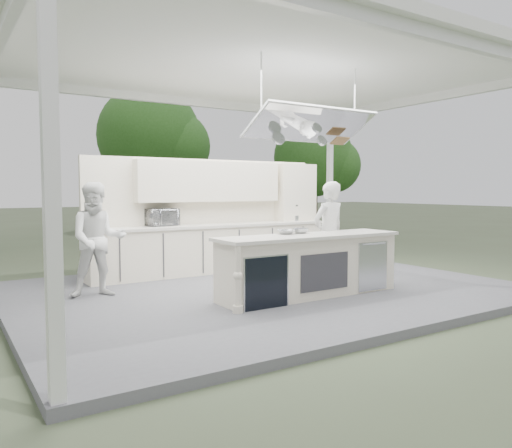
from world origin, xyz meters
TOP-DOWN VIEW (x-y plane):
  - ground at (0.00, 0.00)m, footprint 90.00×90.00m
  - stage_deck at (0.00, 0.00)m, footprint 8.00×6.00m
  - tent at (0.00, -0.01)m, footprint 8.20×6.20m
  - demo_island at (0.18, -0.91)m, footprint 3.10×0.79m
  - back_counter at (0.00, 1.90)m, footprint 5.08×0.72m
  - back_wall_unit at (0.44, 2.11)m, footprint 5.05×0.48m
  - tree_cluster at (-0.16, 9.77)m, footprint 19.55×9.40m
  - head_chef at (1.00, -0.42)m, footprint 0.68×0.48m
  - sous_chef at (-2.57, 0.82)m, footprint 0.97×0.82m
  - toaster_oven at (-1.03, 2.08)m, footprint 0.66×0.51m
  - bowl_large at (-0.08, -0.65)m, footprint 0.36×0.36m
  - bowl_small at (0.21, -0.65)m, footprint 0.29×0.29m

SIDE VIEW (x-z plane):
  - ground at x=0.00m, z-range 0.00..0.00m
  - stage_deck at x=0.00m, z-range 0.00..0.12m
  - demo_island at x=0.18m, z-range 0.12..1.07m
  - back_counter at x=0.00m, z-range 0.12..1.07m
  - sous_chef at x=-2.57m, z-range 0.12..1.88m
  - head_chef at x=1.00m, z-range 0.12..1.90m
  - bowl_large at x=-0.08m, z-range 1.07..1.14m
  - bowl_small at x=0.21m, z-range 1.07..1.15m
  - toaster_oven at x=-1.03m, z-range 1.07..1.40m
  - back_wall_unit at x=0.44m, z-range 0.45..2.70m
  - tree_cluster at x=-0.16m, z-range 0.36..6.21m
  - tent at x=0.00m, z-range 1.78..5.64m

